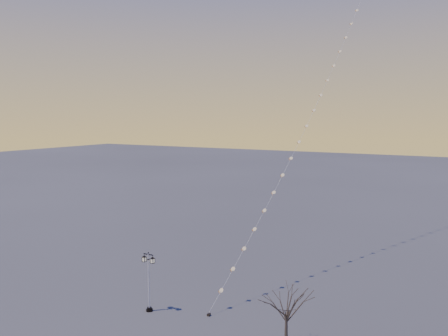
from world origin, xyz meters
The scene contains 4 objects.
ground centered at (0.00, 0.00, 0.00)m, with size 300.00×300.00×0.00m, color #4D4D4D.
street_lamp centered at (-3.25, 0.62, 2.48)m, with size 1.14×0.50×4.48m.
bare_tree centered at (7.45, 0.67, 2.69)m, with size 2.33×2.33×3.87m.
kite_train centered at (4.03, 23.52, 23.14)m, with size 6.64×43.57×46.44m.
Camera 1 is at (16.72, -24.06, 14.31)m, focal length 35.50 mm.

